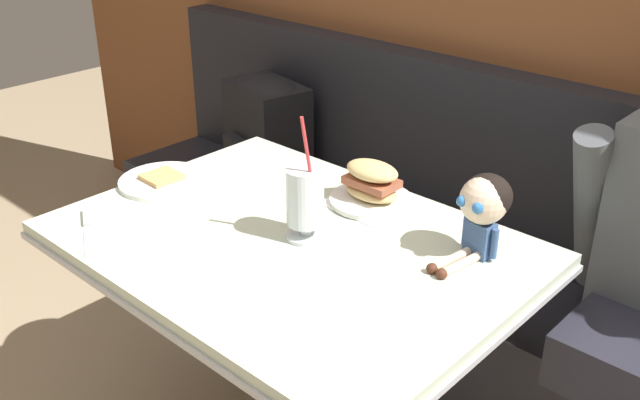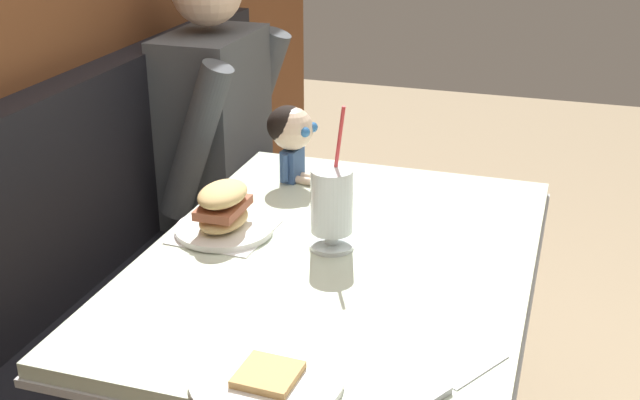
% 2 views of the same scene
% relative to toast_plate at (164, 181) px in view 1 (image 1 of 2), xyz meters
% --- Properties ---
extents(booth_bench, '(2.60, 0.48, 1.00)m').
position_rel_toast_plate_xyz_m(booth_bench, '(0.47, 0.65, -0.42)').
color(booth_bench, black).
rests_on(booth_bench, ground).
extents(diner_table, '(1.11, 0.81, 0.74)m').
position_rel_toast_plate_xyz_m(diner_table, '(0.47, 0.02, -0.21)').
color(diner_table, beige).
rests_on(diner_table, ground).
extents(toast_plate, '(0.25, 0.25, 0.03)m').
position_rel_toast_plate_xyz_m(toast_plate, '(0.00, 0.00, 0.00)').
color(toast_plate, white).
rests_on(toast_plate, diner_table).
extents(milkshake_glass, '(0.10, 0.10, 0.32)m').
position_rel_toast_plate_xyz_m(milkshake_glass, '(0.50, 0.04, 0.09)').
color(milkshake_glass, silver).
rests_on(milkshake_glass, diner_table).
extents(sandwich_plate, '(0.22, 0.22, 0.12)m').
position_rel_toast_plate_xyz_m(sandwich_plate, '(0.50, 0.30, 0.04)').
color(sandwich_plate, white).
rests_on(sandwich_plate, diner_table).
extents(butter_knife, '(0.21, 0.13, 0.01)m').
position_rel_toast_plate_xyz_m(butter_knife, '(0.06, -0.28, -0.00)').
color(butter_knife, silver).
rests_on(butter_knife, diner_table).
extents(seated_doll, '(0.13, 0.23, 0.20)m').
position_rel_toast_plate_xyz_m(seated_doll, '(0.85, 0.26, 0.12)').
color(seated_doll, '#385689').
rests_on(seated_doll, diner_table).
extents(backpack, '(0.34, 0.30, 0.41)m').
position_rel_toast_plate_xyz_m(backpack, '(-0.25, 0.62, -0.09)').
color(backpack, black).
rests_on(backpack, booth_bench).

